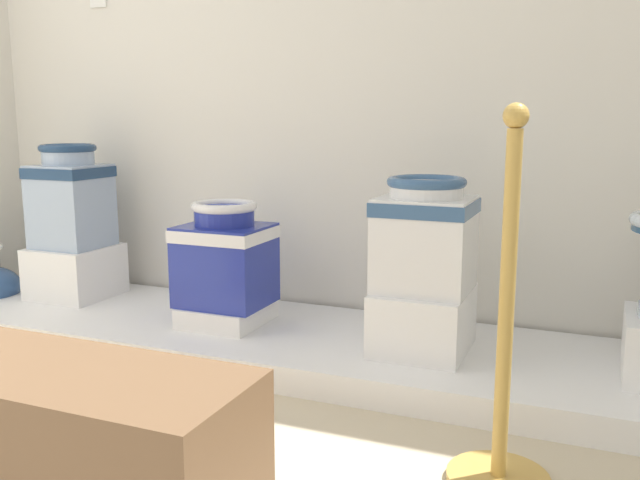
{
  "coord_description": "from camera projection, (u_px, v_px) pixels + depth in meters",
  "views": [
    {
      "loc": [
        2.97,
        -0.4,
        0.96
      ],
      "look_at": [
        1.95,
        2.02,
        0.49
      ],
      "focal_mm": 38.41,
      "sensor_mm": 36.0,
      "label": 1
    }
  ],
  "objects": [
    {
      "name": "plinth_block_squat_floral",
      "position": [
        227.0,
        313.0,
        2.87
      ],
      "size": [
        0.31,
        0.34,
        0.08
      ],
      "primitive_type": "cube",
      "color": "white",
      "rests_on": "display_platform"
    },
    {
      "name": "stanchion_post_near_right",
      "position": [
        503.0,
        384.0,
        1.77
      ],
      "size": [
        0.27,
        0.27,
        0.99
      ],
      "color": "gold",
      "rests_on": "ground_plane"
    },
    {
      "name": "plinth_block_tall_cobalt",
      "position": [
        76.0,
        271.0,
        3.29
      ],
      "size": [
        0.34,
        0.36,
        0.24
      ],
      "primitive_type": "cube",
      "color": "white",
      "rests_on": "display_platform"
    },
    {
      "name": "display_platform",
      "position": [
        317.0,
        346.0,
        2.75
      ],
      "size": [
        3.48,
        0.79,
        0.1
      ],
      "primitive_type": "cube",
      "color": "white",
      "rests_on": "ground_plane"
    },
    {
      "name": "antique_toilet_squat_floral",
      "position": [
        225.0,
        253.0,
        2.83
      ],
      "size": [
        0.36,
        0.32,
        0.43
      ],
      "color": "#223095",
      "rests_on": "plinth_block_squat_floral"
    },
    {
      "name": "antique_toilet_leftmost",
      "position": [
        425.0,
        232.0,
        2.47
      ],
      "size": [
        0.34,
        0.32,
        0.41
      ],
      "color": "white",
      "rests_on": "plinth_block_leftmost"
    },
    {
      "name": "antique_toilet_tall_cobalt",
      "position": [
        71.0,
        195.0,
        3.23
      ],
      "size": [
        0.31,
        0.3,
        0.49
      ],
      "color": "#9BB0CD",
      "rests_on": "plinth_block_tall_cobalt"
    },
    {
      "name": "wall_back",
      "position": [
        357.0,
        6.0,
        2.91
      ],
      "size": [
        4.08,
        0.06,
        2.85
      ],
      "primitive_type": "cube",
      "color": "silver",
      "rests_on": "ground_plane"
    },
    {
      "name": "museum_bench",
      "position": [
        14.0,
        438.0,
        1.64
      ],
      "size": [
        1.22,
        0.36,
        0.4
      ],
      "primitive_type": "cube",
      "color": "brown",
      "rests_on": "ground_plane"
    },
    {
      "name": "plinth_block_leftmost",
      "position": [
        423.0,
        320.0,
        2.53
      ],
      "size": [
        0.33,
        0.38,
        0.23
      ],
      "primitive_type": "cube",
      "color": "white",
      "rests_on": "display_platform"
    }
  ]
}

